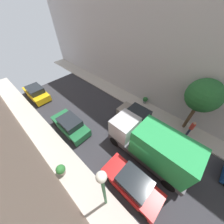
{
  "coord_description": "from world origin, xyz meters",
  "views": [
    {
      "loc": [
        -5.43,
        -2.03,
        10.01
      ],
      "look_at": [
        1.49,
        4.45,
        0.5
      ],
      "focal_mm": 19.76,
      "sensor_mm": 36.0,
      "label": 1
    }
  ],
  "objects_px": {
    "potted_plant_4": "(61,170)",
    "lamp_post": "(103,188)",
    "parked_car_left_2": "(70,125)",
    "pedestrian": "(191,128)",
    "parked_car_left_3": "(36,93)",
    "parked_car_left_1": "(132,183)",
    "parked_car_right_2": "(137,116)",
    "street_tree_1": "(204,96)",
    "potted_plant_0": "(145,100)",
    "delivery_truck": "(152,146)"
  },
  "relations": [
    {
      "from": "parked_car_left_2",
      "to": "pedestrian",
      "type": "relative_size",
      "value": 2.44
    },
    {
      "from": "pedestrian",
      "to": "lamp_post",
      "type": "relative_size",
      "value": 0.33
    },
    {
      "from": "parked_car_left_2",
      "to": "pedestrian",
      "type": "distance_m",
      "value": 11.24
    },
    {
      "from": "parked_car_left_1",
      "to": "parked_car_left_2",
      "type": "distance_m",
      "value": 7.35
    },
    {
      "from": "parked_car_left_3",
      "to": "delivery_truck",
      "type": "distance_m",
      "value": 14.92
    },
    {
      "from": "parked_car_right_2",
      "to": "potted_plant_4",
      "type": "distance_m",
      "value": 8.28
    },
    {
      "from": "street_tree_1",
      "to": "parked_car_right_2",
      "type": "bearing_deg",
      "value": 121.68
    },
    {
      "from": "parked_car_right_2",
      "to": "potted_plant_4",
      "type": "xyz_separation_m",
      "value": [
        -8.23,
        0.92,
        0.01
      ]
    },
    {
      "from": "parked_car_right_2",
      "to": "delivery_truck",
      "type": "distance_m",
      "value": 4.19
    },
    {
      "from": "parked_car_left_3",
      "to": "street_tree_1",
      "type": "bearing_deg",
      "value": -63.24
    },
    {
      "from": "parked_car_left_3",
      "to": "potted_plant_4",
      "type": "height_order",
      "value": "parked_car_left_3"
    },
    {
      "from": "pedestrian",
      "to": "lamp_post",
      "type": "xyz_separation_m",
      "value": [
        -9.1,
        1.88,
        2.53
      ]
    },
    {
      "from": "parked_car_right_2",
      "to": "potted_plant_4",
      "type": "relative_size",
      "value": 4.11
    },
    {
      "from": "potted_plant_0",
      "to": "potted_plant_4",
      "type": "relative_size",
      "value": 0.8
    },
    {
      "from": "parked_car_left_1",
      "to": "parked_car_left_3",
      "type": "distance_m",
      "value": 14.96
    },
    {
      "from": "delivery_truck",
      "to": "pedestrian",
      "type": "bearing_deg",
      "value": -19.54
    },
    {
      "from": "potted_plant_0",
      "to": "lamp_post",
      "type": "height_order",
      "value": "lamp_post"
    },
    {
      "from": "parked_car_left_1",
      "to": "pedestrian",
      "type": "xyz_separation_m",
      "value": [
        7.2,
        -1.27,
        0.35
      ]
    },
    {
      "from": "parked_car_left_2",
      "to": "potted_plant_4",
      "type": "xyz_separation_m",
      "value": [
        -2.83,
        -3.08,
        0.01
      ]
    },
    {
      "from": "parked_car_right_2",
      "to": "delivery_truck",
      "type": "bearing_deg",
      "value": -131.79
    },
    {
      "from": "parked_car_left_3",
      "to": "potted_plant_4",
      "type": "bearing_deg",
      "value": -104.83
    },
    {
      "from": "parked_car_left_3",
      "to": "parked_car_right_2",
      "type": "xyz_separation_m",
      "value": [
        5.4,
        -11.61,
        0.0
      ]
    },
    {
      "from": "parked_car_left_2",
      "to": "pedestrian",
      "type": "xyz_separation_m",
      "value": [
        7.2,
        -8.62,
        0.35
      ]
    },
    {
      "from": "delivery_truck",
      "to": "lamp_post",
      "type": "relative_size",
      "value": 1.27
    },
    {
      "from": "parked_car_left_1",
      "to": "parked_car_left_3",
      "type": "bearing_deg",
      "value": 90.0
    },
    {
      "from": "parked_car_left_2",
      "to": "parked_car_right_2",
      "type": "xyz_separation_m",
      "value": [
        5.4,
        -4.0,
        0.0
      ]
    },
    {
      "from": "parked_car_right_2",
      "to": "pedestrian",
      "type": "bearing_deg",
      "value": -68.69
    },
    {
      "from": "pedestrian",
      "to": "lamp_post",
      "type": "bearing_deg",
      "value": 168.34
    },
    {
      "from": "street_tree_1",
      "to": "parked_car_left_1",
      "type": "bearing_deg",
      "value": 175.1
    },
    {
      "from": "potted_plant_4",
      "to": "delivery_truck",
      "type": "bearing_deg",
      "value": -35.5
    },
    {
      "from": "parked_car_right_2",
      "to": "street_tree_1",
      "type": "distance_m",
      "value": 5.78
    },
    {
      "from": "parked_car_left_1",
      "to": "parked_car_left_3",
      "type": "relative_size",
      "value": 1.0
    },
    {
      "from": "parked_car_right_2",
      "to": "parked_car_left_2",
      "type": "bearing_deg",
      "value": 143.47
    },
    {
      "from": "delivery_truck",
      "to": "potted_plant_4",
      "type": "xyz_separation_m",
      "value": [
        -5.53,
        3.94,
        -1.06
      ]
    },
    {
      "from": "parked_car_left_3",
      "to": "delivery_truck",
      "type": "relative_size",
      "value": 0.64
    },
    {
      "from": "parked_car_left_1",
      "to": "parked_car_left_2",
      "type": "xyz_separation_m",
      "value": [
        0.0,
        7.35,
        0.0
      ]
    },
    {
      "from": "potted_plant_4",
      "to": "lamp_post",
      "type": "distance_m",
      "value": 4.75
    },
    {
      "from": "parked_car_right_2",
      "to": "potted_plant_0",
      "type": "xyz_separation_m",
      "value": [
        2.94,
        0.86,
        -0.11
      ]
    },
    {
      "from": "potted_plant_0",
      "to": "lamp_post",
      "type": "xyz_separation_m",
      "value": [
        -10.24,
        -3.6,
        2.99
      ]
    },
    {
      "from": "parked_car_left_3",
      "to": "potted_plant_4",
      "type": "xyz_separation_m",
      "value": [
        -2.83,
        -10.69,
        0.01
      ]
    },
    {
      "from": "pedestrian",
      "to": "potted_plant_0",
      "type": "xyz_separation_m",
      "value": [
        1.13,
        5.47,
        -0.46
      ]
    },
    {
      "from": "parked_car_left_1",
      "to": "street_tree_1",
      "type": "relative_size",
      "value": 0.8
    },
    {
      "from": "delivery_truck",
      "to": "street_tree_1",
      "type": "xyz_separation_m",
      "value": [
        5.19,
        -1.01,
        2.24
      ]
    },
    {
      "from": "potted_plant_0",
      "to": "delivery_truck",
      "type": "bearing_deg",
      "value": -145.48
    },
    {
      "from": "parked_car_right_2",
      "to": "street_tree_1",
      "type": "relative_size",
      "value": 0.8
    },
    {
      "from": "parked_car_left_1",
      "to": "potted_plant_0",
      "type": "xyz_separation_m",
      "value": [
        8.34,
        4.21,
        -0.11
      ]
    },
    {
      "from": "delivery_truck",
      "to": "parked_car_left_1",
      "type": "bearing_deg",
      "value": -173.04
    },
    {
      "from": "parked_car_left_2",
      "to": "parked_car_right_2",
      "type": "distance_m",
      "value": 6.72
    },
    {
      "from": "pedestrian",
      "to": "potted_plant_4",
      "type": "bearing_deg",
      "value": 151.08
    },
    {
      "from": "delivery_truck",
      "to": "lamp_post",
      "type": "distance_m",
      "value": 4.95
    }
  ]
}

